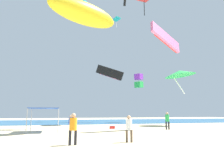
{
  "coord_description": "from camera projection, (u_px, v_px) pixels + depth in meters",
  "views": [
    {
      "loc": [
        -3.98,
        -16.03,
        1.84
      ],
      "look_at": [
        2.93,
        11.02,
        6.95
      ],
      "focal_mm": 33.23,
      "sensor_mm": 36.0,
      "label": 1
    }
  ],
  "objects": [
    {
      "name": "person_near_tent",
      "position": [
        70.0,
        122.0,
        19.86
      ],
      "size": [
        0.38,
        0.42,
        1.58
      ],
      "rotation": [
        0.0,
        0.0,
        4.81
      ],
      "color": "slate",
      "rests_on": "ground"
    },
    {
      "name": "kite_diamond_teal",
      "position": [
        117.0,
        19.0,
        47.92
      ],
      "size": [
        2.18,
        2.16,
        2.41
      ],
      "rotation": [
        0.0,
        0.0,
        3.76
      ],
      "color": "teal"
    },
    {
      "name": "person_rightmost",
      "position": [
        167.0,
        119.0,
        22.65
      ],
      "size": [
        0.5,
        0.45,
        1.88
      ],
      "rotation": [
        0.0,
        0.0,
        3.27
      ],
      "color": "black",
      "rests_on": "ground"
    },
    {
      "name": "kite_delta_green",
      "position": [
        180.0,
        73.0,
        31.04
      ],
      "size": [
        5.94,
        5.9,
        3.68
      ],
      "rotation": [
        0.0,
        0.0,
        4.31
      ],
      "color": "green"
    },
    {
      "name": "kite_parafoil_black",
      "position": [
        110.0,
        73.0,
        40.87
      ],
      "size": [
        5.12,
        3.3,
        3.49
      ],
      "rotation": [
        0.0,
        0.0,
        5.76
      ],
      "color": "black"
    },
    {
      "name": "kite_inflatable_yellow",
      "position": [
        84.0,
        13.0,
        20.79
      ],
      "size": [
        8.09,
        5.8,
        3.05
      ],
      "rotation": [
        0.0,
        0.0,
        3.6
      ],
      "color": "yellow"
    },
    {
      "name": "kite_box_purple",
      "position": [
        139.0,
        81.0,
        40.42
      ],
      "size": [
        1.84,
        1.82,
        2.77
      ],
      "rotation": [
        0.0,
        0.0,
        5.34
      ],
      "color": "purple"
    },
    {
      "name": "person_leftmost",
      "position": [
        73.0,
        126.0,
        11.97
      ],
      "size": [
        0.48,
        0.43,
        1.8
      ],
      "rotation": [
        0.0,
        0.0,
        0.15
      ],
      "color": "black",
      "rests_on": "ground"
    },
    {
      "name": "kite_parafoil_pink",
      "position": [
        165.0,
        38.0,
        24.4
      ],
      "size": [
        4.75,
        2.66,
        3.15
      ],
      "rotation": [
        0.0,
        0.0,
        0.4
      ],
      "color": "pink"
    },
    {
      "name": "cooler_box",
      "position": [
        112.0,
        127.0,
        23.66
      ],
      "size": [
        0.57,
        0.37,
        0.35
      ],
      "color": "red",
      "rests_on": "ground"
    },
    {
      "name": "canopy_tent",
      "position": [
        45.0,
        109.0,
        20.17
      ],
      "size": [
        2.76,
        3.28,
        2.26
      ],
      "color": "#B2B2B7",
      "rests_on": "ground"
    },
    {
      "name": "ocean_strip",
      "position": [
        78.0,
        122.0,
        41.88
      ],
      "size": [
        110.0,
        22.12,
        0.03
      ],
      "primitive_type": "cube",
      "color": "#28608C",
      "rests_on": "ground"
    },
    {
      "name": "person_central",
      "position": [
        129.0,
        126.0,
        13.08
      ],
      "size": [
        0.43,
        0.39,
        1.66
      ],
      "rotation": [
        0.0,
        0.0,
        5.98
      ],
      "color": "brown",
      "rests_on": "ground"
    },
    {
      "name": "ground",
      "position": [
        111.0,
        137.0,
        15.9
      ],
      "size": [
        110.0,
        110.0,
        0.1
      ],
      "primitive_type": "cube",
      "color": "beige"
    }
  ]
}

